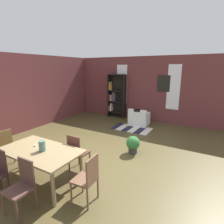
% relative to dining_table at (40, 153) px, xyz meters
% --- Properties ---
extents(ground_plane, '(11.73, 11.73, 0.00)m').
position_rel_dining_table_xyz_m(ground_plane, '(0.29, 1.32, -0.68)').
color(ground_plane, '#4D4224').
extents(back_wall_brick, '(8.20, 0.12, 3.01)m').
position_rel_dining_table_xyz_m(back_wall_brick, '(0.29, 5.89, 0.82)').
color(back_wall_brick, brown).
rests_on(back_wall_brick, ground).
extents(left_wall_brick, '(0.12, 10.02, 3.01)m').
position_rel_dining_table_xyz_m(left_wall_brick, '(-3.38, 1.32, 0.82)').
color(left_wall_brick, brown).
rests_on(left_wall_brick, ground).
extents(window_pane_0, '(0.55, 0.02, 1.96)m').
position_rel_dining_table_xyz_m(window_pane_0, '(-0.98, 5.82, 0.97)').
color(window_pane_0, white).
extents(window_pane_1, '(0.55, 0.02, 1.96)m').
position_rel_dining_table_xyz_m(window_pane_1, '(1.55, 5.82, 0.97)').
color(window_pane_1, white).
extents(dining_table, '(1.78, 0.99, 0.77)m').
position_rel_dining_table_xyz_m(dining_table, '(0.00, 0.00, 0.00)').
color(dining_table, olive).
rests_on(dining_table, ground).
extents(vase_on_table, '(0.14, 0.14, 0.22)m').
position_rel_dining_table_xyz_m(vase_on_table, '(0.09, -0.00, 0.20)').
color(vase_on_table, '#4C7266').
rests_on(vase_on_table, dining_table).
extents(tealight_candle_0, '(0.04, 0.04, 0.04)m').
position_rel_dining_table_xyz_m(tealight_candle_0, '(-0.24, 0.07, 0.10)').
color(tealight_candle_0, silver).
rests_on(tealight_candle_0, dining_table).
extents(dining_chair_far_right, '(0.41, 0.41, 0.95)m').
position_rel_dining_table_xyz_m(dining_chair_far_right, '(0.40, 0.72, -0.17)').
color(dining_chair_far_right, '#542E25').
rests_on(dining_chair_far_right, ground).
extents(dining_chair_head_left, '(0.44, 0.44, 0.95)m').
position_rel_dining_table_xyz_m(dining_chair_head_left, '(-1.26, 0.01, -0.17)').
color(dining_chair_head_left, brown).
rests_on(dining_chair_head_left, ground).
extents(dining_chair_head_right, '(0.43, 0.43, 0.95)m').
position_rel_dining_table_xyz_m(dining_chair_head_right, '(1.26, 0.00, -0.17)').
color(dining_chair_head_right, brown).
rests_on(dining_chair_head_right, ground).
extents(dining_chair_near_right, '(0.41, 0.41, 0.95)m').
position_rel_dining_table_xyz_m(dining_chair_near_right, '(0.40, -0.72, -0.17)').
color(dining_chair_near_right, '#4E322A').
rests_on(dining_chair_near_right, ground).
extents(bookshelf_tall, '(0.92, 0.32, 2.18)m').
position_rel_dining_table_xyz_m(bookshelf_tall, '(-1.22, 5.64, 0.40)').
color(bookshelf_tall, black).
rests_on(bookshelf_tall, ground).
extents(armchair_white, '(0.85, 0.85, 0.75)m').
position_rel_dining_table_xyz_m(armchair_white, '(0.34, 4.93, -0.41)').
color(armchair_white, white).
rests_on(armchair_white, ground).
extents(potted_plant_by_shelf, '(0.40, 0.40, 0.52)m').
position_rel_dining_table_xyz_m(potted_plant_by_shelf, '(1.19, 2.28, -0.39)').
color(potted_plant_by_shelf, '#333338').
rests_on(potted_plant_by_shelf, ground).
extents(striped_rug, '(1.61, 0.94, 0.01)m').
position_rel_dining_table_xyz_m(striped_rug, '(0.26, 4.31, -0.68)').
color(striped_rug, '#1E1E33').
rests_on(striped_rug, ground).
extents(framed_picture, '(0.56, 0.03, 0.72)m').
position_rel_dining_table_xyz_m(framed_picture, '(1.11, 5.82, 1.12)').
color(framed_picture, black).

